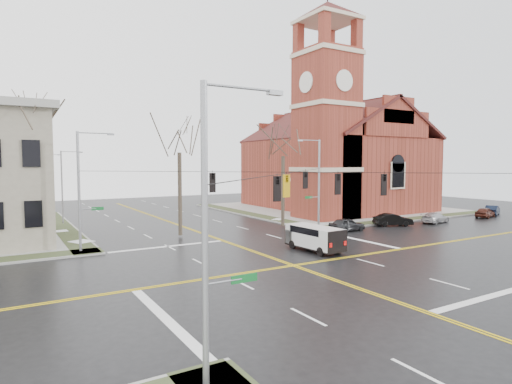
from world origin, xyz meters
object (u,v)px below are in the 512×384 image
signal_pole_nw (81,188)px  parked_car_e (492,210)px  parked_car_c (435,218)px  tree_nw_near (179,147)px  parked_car_b (393,220)px  signal_pole_ne (318,181)px  streetlight_north_a (63,184)px  tree_ne (283,151)px  church (332,151)px  tree_nw_far (32,129)px  cargo_van (313,236)px  parked_car_d (485,212)px  streetlight_north_b (46,178)px  signal_pole_sw (210,228)px  parked_car_a (347,225)px

signal_pole_nw → parked_car_e: size_ratio=2.30×
parked_car_c → tree_nw_near: tree_nw_near is taller
parked_car_b → parked_car_e: (18.56, -0.04, -0.03)m
signal_pole_ne → parked_car_e: bearing=-5.8°
streetlight_north_a → tree_ne: tree_ne is taller
church → tree_nw_far: (-39.15, -11.30, 0.90)m
parked_car_c → cargo_van: bearing=92.7°
streetlight_north_a → parked_car_c: size_ratio=1.95×
church → parked_car_d: (10.16, -16.91, -7.79)m
signal_pole_nw → streetlight_north_b: 36.51m
signal_pole_nw → streetlight_north_a: (0.67, 16.50, -0.48)m
cargo_van → parked_car_d: size_ratio=1.36×
parked_car_e → signal_pole_nw: bearing=63.4°
parked_car_b → streetlight_north_a: bearing=80.3°
signal_pole_sw → tree_nw_far: bearing=97.0°
cargo_van → parked_car_d: (30.78, 4.69, -0.48)m
parked_car_e → cargo_van: bearing=76.0°
parked_car_b → parked_car_e: 18.56m
signal_pole_nw → tree_nw_far: 5.71m
parked_car_e → parked_car_d: bearing=82.7°
signal_pole_ne → signal_pole_nw: size_ratio=1.00×
streetlight_north_b → parked_car_e: size_ratio=2.04×
church → streetlight_north_b: size_ratio=3.44×
parked_car_a → parked_car_e: parked_car_a is taller
parked_car_d → tree_nw_near: tree_nw_near is taller
signal_pole_ne → signal_pole_nw: 22.64m
cargo_van → signal_pole_ne: bearing=46.0°
tree_nw_near → parked_car_d: bearing=-9.7°
tree_nw_near → tree_ne: (11.42, 0.02, -0.26)m
signal_pole_nw → tree_nw_near: tree_nw_near is taller
tree_nw_far → tree_nw_near: tree_nw_far is taller
church → signal_pole_ne: 19.22m
parked_car_e → streetlight_north_b: bearing=27.8°
signal_pole_ne → parked_car_e: size_ratio=2.30×
cargo_van → tree_nw_far: tree_nw_far is taller
streetlight_north_a → signal_pole_nw: bearing=-92.3°
tree_nw_far → tree_nw_near: 11.98m
tree_ne → parked_car_e: bearing=-10.7°
streetlight_north_b → tree_nw_near: tree_nw_near is taller
church → streetlight_north_b: church is taller
parked_car_b → parked_car_c: parked_car_b is taller
parked_car_e → tree_ne: size_ratio=0.36×
parked_car_c → parked_car_a: bearing=76.5°
parked_car_a → parked_car_d: parked_car_a is taller
streetlight_north_a → tree_ne: (19.59, -13.73, 3.50)m
signal_pole_sw → parked_car_b: bearing=33.4°
parked_car_b → tree_ne: size_ratio=0.37×
streetlight_north_b → tree_ne: size_ratio=0.73×
parked_car_c → parked_car_d: size_ratio=1.09×
streetlight_north_a → cargo_van: bearing=-59.2°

